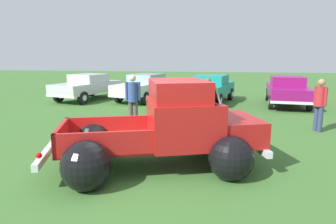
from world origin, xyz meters
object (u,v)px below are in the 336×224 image
Objects in this scene: show_car_3 at (287,89)px; spectator_2 at (320,102)px; show_car_2 at (210,88)px; lane_cone_0 at (118,127)px; spectator_1 at (133,97)px; show_car_1 at (145,86)px; spectator_0 at (208,98)px; vintage_pickup_truck at (171,133)px; show_car_0 at (88,86)px.

spectator_2 is at bearing 4.36° from show_car_3.
show_car_2 reaches higher than lane_cone_0.
show_car_3 is 2.60× the size of spectator_1.
show_car_1 is 1.08× the size of show_car_2.
show_car_1 is 2.68× the size of spectator_1.
show_car_2 is 2.48× the size of spectator_1.
show_car_2 is at bearing -27.52° from spectator_1.
show_car_3 is 2.82× the size of spectator_0.
show_car_3 is at bearing 45.93° from vintage_pickup_truck.
show_car_1 is at bearing 88.27° from vintage_pickup_truck.
vintage_pickup_truck is at bearing -157.02° from spectator_1.
show_car_2 is (3.58, -0.36, -0.00)m from show_car_1.
show_car_1 is 2.84× the size of spectator_2.
show_car_2 is at bearing 99.45° from show_car_1.
show_car_3 is at bearing 48.36° from lane_cone_0.
show_car_0 is 8.42m from spectator_0.
vintage_pickup_truck is 1.03× the size of show_car_1.
show_car_1 is 7.41m from show_car_3.
lane_cone_0 is (-1.91, 2.05, -0.45)m from vintage_pickup_truck.
vintage_pickup_truck is 5.74m from spectator_2.
show_car_2 is 7.12× the size of lane_cone_0.
show_car_0 is 8.41m from lane_cone_0.
vintage_pickup_truck is 10.28m from show_car_1.
spectator_2 is (6.12, 0.34, -0.07)m from spectator_1.
vintage_pickup_truck is at bearing 31.72° from show_car_1.
show_car_0 is at bearing -65.44° from show_car_1.
show_car_2 is at bearing 96.84° from spectator_2.
spectator_1 is at bearing 24.81° from show_car_1.
show_car_0 and show_car_3 have the same top height.
show_car_1 is 1.03× the size of show_car_3.
spectator_0 is 2.65× the size of lane_cone_0.
spectator_0 is 2.67m from spectator_1.
vintage_pickup_truck is 1.06× the size of show_car_3.
show_car_0 is at bearing -74.71° from show_car_2.
spectator_1 reaches higher than lane_cone_0.
vintage_pickup_truck reaches higher than lane_cone_0.
show_car_3 is 9.61m from lane_cone_0.
show_car_3 is at bearing 105.64° from show_car_0.
lane_cone_0 is at bearing 172.18° from spectator_1.
lane_cone_0 is at bearing 46.17° from show_car_0.
spectator_2 is at bearing 23.50° from vintage_pickup_truck.
vintage_pickup_truck reaches higher than spectator_2.
lane_cone_0 is (1.01, -7.80, -0.47)m from show_car_1.
show_car_1 is at bearing 115.59° from show_car_0.
show_car_3 is at bearing 62.38° from spectator_2.
spectator_1 is (-1.84, 3.47, 0.29)m from vintage_pickup_truck.
spectator_1 is (-2.50, -6.02, 0.26)m from show_car_2.
show_car_1 is 9.40m from spectator_2.
show_car_0 is at bearing 126.39° from spectator_2.
spectator_0 is at bearing 48.35° from show_car_1.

